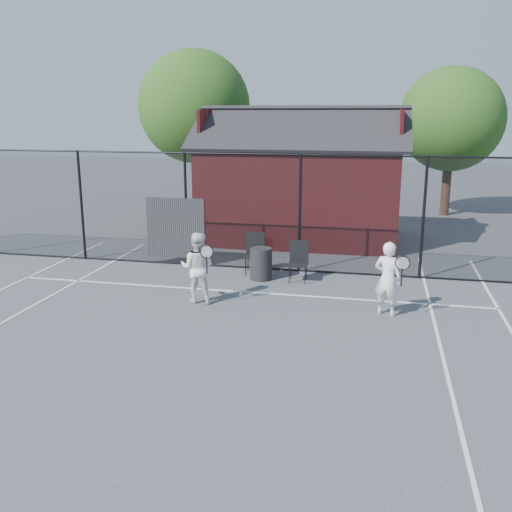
% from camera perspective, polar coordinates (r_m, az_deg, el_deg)
% --- Properties ---
extents(ground, '(80.00, 80.00, 0.00)m').
position_cam_1_polar(ground, '(10.31, -5.28, -8.59)').
color(ground, '#404349').
rests_on(ground, ground).
extents(court_lines, '(11.02, 18.00, 0.01)m').
position_cam_1_polar(court_lines, '(9.16, -7.79, -11.64)').
color(court_lines, silver).
rests_on(court_lines, ground).
extents(fence, '(22.04, 3.00, 3.00)m').
position_cam_1_polar(fence, '(14.63, -0.70, 4.22)').
color(fence, black).
rests_on(fence, ground).
extents(clubhouse, '(6.50, 4.36, 4.19)m').
position_cam_1_polar(clubhouse, '(18.36, 4.58, 6.71)').
color(clubhouse, maroon).
rests_on(clubhouse, ground).
extents(tree_left, '(4.48, 4.48, 6.44)m').
position_cam_1_polar(tree_left, '(23.74, -6.19, 14.60)').
color(tree_left, '#311F13').
rests_on(tree_left, ground).
extents(tree_right, '(3.97, 3.97, 5.70)m').
position_cam_1_polar(tree_right, '(23.69, 18.96, 12.78)').
color(tree_right, '#311F13').
rests_on(tree_right, ground).
extents(player_front, '(0.72, 0.58, 1.51)m').
position_cam_1_polar(player_front, '(11.67, 13.04, -2.21)').
color(player_front, white).
rests_on(player_front, ground).
extents(player_back, '(0.84, 0.63, 1.53)m').
position_cam_1_polar(player_back, '(12.21, -5.87, -1.15)').
color(player_back, white).
rests_on(player_back, ground).
extents(chair_left, '(0.47, 0.49, 0.95)m').
position_cam_1_polar(chair_left, '(13.73, 4.24, -0.66)').
color(chair_left, black).
rests_on(chair_left, ground).
extents(chair_right, '(0.52, 0.53, 1.00)m').
position_cam_1_polar(chair_right, '(14.40, -0.15, 0.19)').
color(chair_right, black).
rests_on(chair_right, ground).
extents(waste_bin, '(0.64, 0.64, 0.78)m').
position_cam_1_polar(waste_bin, '(13.90, 0.50, -0.78)').
color(waste_bin, black).
rests_on(waste_bin, ground).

